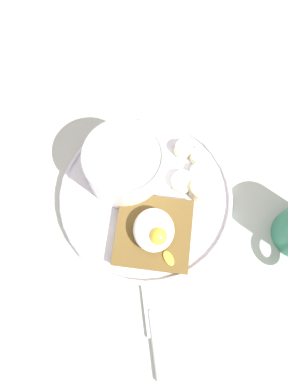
{
  "coord_description": "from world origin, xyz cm",
  "views": [
    {
      "loc": [
        -16.68,
        -0.27,
        54.87
      ],
      "look_at": [
        0.0,
        0.0,
        5.0
      ],
      "focal_mm": 35.0,
      "sensor_mm": 36.0,
      "label": 1
    }
  ],
  "objects_px": {
    "poached_egg": "(153,231)",
    "banana_slice_left": "(199,189)",
    "toast_slice": "(151,233)",
    "banana_slice_front": "(197,173)",
    "banana_slice_back": "(181,182)",
    "knife": "(151,331)",
    "banana_slice_right": "(198,156)",
    "banana_slice_inner": "(182,149)",
    "oatmeal_bowl": "(122,164)"
  },
  "relations": [
    {
      "from": "poached_egg",
      "to": "banana_slice_left",
      "type": "distance_m",
      "value": 0.1
    },
    {
      "from": "banana_slice_left",
      "to": "banana_slice_back",
      "type": "height_order",
      "value": "banana_slice_left"
    },
    {
      "from": "banana_slice_left",
      "to": "poached_egg",
      "type": "bearing_deg",
      "value": 134.63
    },
    {
      "from": "oatmeal_bowl",
      "to": "knife",
      "type": "height_order",
      "value": "oatmeal_bowl"
    },
    {
      "from": "oatmeal_bowl",
      "to": "banana_slice_left",
      "type": "relative_size",
      "value": 2.26
    },
    {
      "from": "banana_slice_left",
      "to": "banana_slice_inner",
      "type": "height_order",
      "value": "banana_slice_left"
    },
    {
      "from": "toast_slice",
      "to": "banana_slice_front",
      "type": "height_order",
      "value": "toast_slice"
    },
    {
      "from": "banana_slice_left",
      "to": "knife",
      "type": "bearing_deg",
      "value": 160.65
    },
    {
      "from": "banana_slice_right",
      "to": "knife",
      "type": "bearing_deg",
      "value": 164.74
    },
    {
      "from": "poached_egg",
      "to": "banana_slice_front",
      "type": "bearing_deg",
      "value": -35.01
    },
    {
      "from": "banana_slice_front",
      "to": "banana_slice_right",
      "type": "relative_size",
      "value": 1.16
    },
    {
      "from": "knife",
      "to": "banana_slice_back",
      "type": "bearing_deg",
      "value": -11.49
    },
    {
      "from": "banana_slice_inner",
      "to": "knife",
      "type": "xyz_separation_m",
      "value": [
        -0.26,
        0.04,
        -0.01
      ]
    },
    {
      "from": "banana_slice_back",
      "to": "banana_slice_inner",
      "type": "xyz_separation_m",
      "value": [
        0.05,
        -0.0,
        0.0
      ]
    },
    {
      "from": "banana_slice_inner",
      "to": "banana_slice_front",
      "type": "bearing_deg",
      "value": -148.4
    },
    {
      "from": "toast_slice",
      "to": "poached_egg",
      "type": "relative_size",
      "value": 1.45
    },
    {
      "from": "oatmeal_bowl",
      "to": "toast_slice",
      "type": "xyz_separation_m",
      "value": [
        -0.09,
        -0.04,
        -0.03
      ]
    },
    {
      "from": "banana_slice_right",
      "to": "banana_slice_back",
      "type": "bearing_deg",
      "value": 148.2
    },
    {
      "from": "banana_slice_back",
      "to": "knife",
      "type": "xyz_separation_m",
      "value": [
        -0.21,
        0.04,
        -0.01
      ]
    },
    {
      "from": "banana_slice_back",
      "to": "banana_slice_right",
      "type": "xyz_separation_m",
      "value": [
        0.04,
        -0.03,
        -0.0
      ]
    },
    {
      "from": "poached_egg",
      "to": "banana_slice_left",
      "type": "height_order",
      "value": "poached_egg"
    },
    {
      "from": "banana_slice_left",
      "to": "knife",
      "type": "height_order",
      "value": "banana_slice_left"
    },
    {
      "from": "banana_slice_front",
      "to": "banana_slice_back",
      "type": "bearing_deg",
      "value": 121.62
    },
    {
      "from": "oatmeal_bowl",
      "to": "toast_slice",
      "type": "bearing_deg",
      "value": -155.09
    },
    {
      "from": "oatmeal_bowl",
      "to": "knife",
      "type": "bearing_deg",
      "value": -168.96
    },
    {
      "from": "oatmeal_bowl",
      "to": "banana_slice_left",
      "type": "bearing_deg",
      "value": -103.58
    },
    {
      "from": "banana_slice_back",
      "to": "banana_slice_front",
      "type": "bearing_deg",
      "value": -58.38
    },
    {
      "from": "knife",
      "to": "banana_slice_right",
      "type": "bearing_deg",
      "value": -15.26
    },
    {
      "from": "toast_slice",
      "to": "poached_egg",
      "type": "xyz_separation_m",
      "value": [
        -0.0,
        -0.0,
        0.02
      ]
    },
    {
      "from": "banana_slice_inner",
      "to": "toast_slice",
      "type": "bearing_deg",
      "value": 161.19
    },
    {
      "from": "banana_slice_front",
      "to": "banana_slice_right",
      "type": "height_order",
      "value": "same"
    },
    {
      "from": "poached_egg",
      "to": "banana_slice_inner",
      "type": "xyz_separation_m",
      "value": [
        0.13,
        -0.04,
        -0.02
      ]
    },
    {
      "from": "banana_slice_front",
      "to": "banana_slice_inner",
      "type": "distance_m",
      "value": 0.04
    },
    {
      "from": "poached_egg",
      "to": "banana_slice_front",
      "type": "relative_size",
      "value": 2.1
    },
    {
      "from": "toast_slice",
      "to": "banana_slice_front",
      "type": "relative_size",
      "value": 3.05
    },
    {
      "from": "banana_slice_front",
      "to": "knife",
      "type": "xyz_separation_m",
      "value": [
        -0.22,
        0.07,
        -0.01
      ]
    },
    {
      "from": "toast_slice",
      "to": "poached_egg",
      "type": "height_order",
      "value": "poached_egg"
    },
    {
      "from": "banana_slice_right",
      "to": "banana_slice_inner",
      "type": "distance_m",
      "value": 0.03
    },
    {
      "from": "toast_slice",
      "to": "banana_slice_back",
      "type": "xyz_separation_m",
      "value": [
        0.08,
        -0.04,
        -0.0
      ]
    },
    {
      "from": "oatmeal_bowl",
      "to": "banana_slice_inner",
      "type": "xyz_separation_m",
      "value": [
        0.04,
        -0.09,
        -0.03
      ]
    },
    {
      "from": "banana_slice_left",
      "to": "banana_slice_right",
      "type": "height_order",
      "value": "banana_slice_left"
    },
    {
      "from": "toast_slice",
      "to": "banana_slice_front",
      "type": "xyz_separation_m",
      "value": [
        0.09,
        -0.07,
        -0.0
      ]
    },
    {
      "from": "poached_egg",
      "to": "banana_slice_right",
      "type": "xyz_separation_m",
      "value": [
        0.12,
        -0.07,
        -0.02
      ]
    },
    {
      "from": "banana_slice_right",
      "to": "oatmeal_bowl",
      "type": "bearing_deg",
      "value": 103.47
    },
    {
      "from": "banana_slice_left",
      "to": "banana_slice_inner",
      "type": "bearing_deg",
      "value": 21.1
    },
    {
      "from": "banana_slice_front",
      "to": "toast_slice",
      "type": "bearing_deg",
      "value": 143.97
    },
    {
      "from": "toast_slice",
      "to": "banana_slice_left",
      "type": "height_order",
      "value": "banana_slice_left"
    },
    {
      "from": "banana_slice_back",
      "to": "banana_slice_inner",
      "type": "distance_m",
      "value": 0.05
    },
    {
      "from": "oatmeal_bowl",
      "to": "banana_slice_inner",
      "type": "relative_size",
      "value": 3.04
    },
    {
      "from": "banana_slice_back",
      "to": "banana_slice_right",
      "type": "distance_m",
      "value": 0.05
    }
  ]
}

